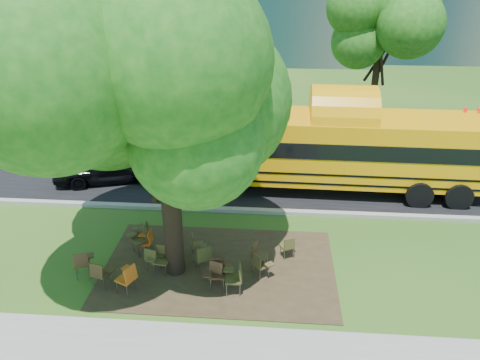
# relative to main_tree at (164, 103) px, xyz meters

# --- Properties ---
(ground) EXTENTS (160.00, 160.00, 0.00)m
(ground) POSITION_rel_main_tree_xyz_m (0.28, 0.78, -5.26)
(ground) COLOR #204A17
(ground) RESTS_ON ground
(dirt_patch) EXTENTS (7.00, 4.50, 0.03)m
(dirt_patch) POSITION_rel_main_tree_xyz_m (1.28, 0.28, -5.24)
(dirt_patch) COLOR #382819
(dirt_patch) RESTS_ON ground
(asphalt_road) EXTENTS (80.00, 8.00, 0.04)m
(asphalt_road) POSITION_rel_main_tree_xyz_m (0.28, 7.78, -5.24)
(asphalt_road) COLOR black
(asphalt_road) RESTS_ON ground
(kerb_near) EXTENTS (80.00, 0.25, 0.14)m
(kerb_near) POSITION_rel_main_tree_xyz_m (0.28, 3.78, -5.19)
(kerb_near) COLOR gray
(kerb_near) RESTS_ON ground
(kerb_far) EXTENTS (80.00, 0.25, 0.14)m
(kerb_far) POSITION_rel_main_tree_xyz_m (0.28, 11.88, -5.19)
(kerb_far) COLOR gray
(kerb_far) RESTS_ON ground
(bg_tree_0) EXTENTS (5.20, 5.20, 7.18)m
(bg_tree_0) POSITION_rel_main_tree_xyz_m (-11.72, 13.78, -0.69)
(bg_tree_0) COLOR black
(bg_tree_0) RESTS_ON ground
(bg_tree_2) EXTENTS (4.80, 4.80, 6.62)m
(bg_tree_2) POSITION_rel_main_tree_xyz_m (-4.72, 16.78, -1.04)
(bg_tree_2) COLOR black
(bg_tree_2) RESTS_ON ground
(bg_tree_3) EXTENTS (5.60, 5.60, 7.84)m
(bg_tree_3) POSITION_rel_main_tree_xyz_m (8.28, 14.78, -0.23)
(bg_tree_3) COLOR black
(bg_tree_3) RESTS_ON ground
(main_tree) EXTENTS (7.20, 7.20, 8.87)m
(main_tree) POSITION_rel_main_tree_xyz_m (0.00, 0.00, 0.00)
(main_tree) COLOR black
(main_tree) RESTS_ON ground
(school_bus) EXTENTS (12.67, 3.08, 3.08)m
(school_bus) POSITION_rel_main_tree_xyz_m (5.27, 6.03, -3.47)
(school_bus) COLOR #F09A07
(school_bus) RESTS_ON ground
(chair_0) EXTENTS (0.62, 0.70, 0.90)m
(chair_0) POSITION_rel_main_tree_xyz_m (-2.64, -0.50, -4.70)
(chair_0) COLOR #4B301A
(chair_0) RESTS_ON ground
(chair_1) EXTENTS (0.66, 0.52, 0.85)m
(chair_1) POSITION_rel_main_tree_xyz_m (-0.64, -0.07, -4.73)
(chair_1) COLOR #4C4721
(chair_1) RESTS_ON ground
(chair_2) EXTENTS (0.62, 0.79, 0.96)m
(chair_2) POSITION_rel_main_tree_xyz_m (-1.10, -1.12, -4.66)
(chair_2) COLOR #C35514
(chair_2) RESTS_ON ground
(chair_3) EXTENTS (0.65, 0.53, 0.91)m
(chair_3) POSITION_rel_main_tree_xyz_m (-0.40, -0.10, -4.70)
(chair_3) COLOR brown
(chair_3) RESTS_ON ground
(chair_4) EXTENTS (0.66, 0.51, 0.86)m
(chair_4) POSITION_rel_main_tree_xyz_m (1.37, -0.53, -4.73)
(chair_4) COLOR #4B2F1A
(chair_4) RESTS_ON ground
(chair_5) EXTENTS (0.61, 0.58, 0.92)m
(chair_5) POSITION_rel_main_tree_xyz_m (1.32, -0.65, -4.69)
(chair_5) COLOR #3F2516
(chair_5) RESTS_ON ground
(chair_6) EXTENTS (0.58, 0.62, 0.95)m
(chair_6) POSITION_rel_main_tree_xyz_m (1.89, -0.86, -4.67)
(chair_6) COLOR #43401D
(chair_6) RESTS_ON ground
(chair_7) EXTENTS (0.69, 0.55, 0.81)m
(chair_7) POSITION_rel_main_tree_xyz_m (2.56, -0.12, -4.76)
(chair_7) COLOR #493D1F
(chair_7) RESTS_ON ground
(chair_8) EXTENTS (0.50, 0.55, 0.85)m
(chair_8) POSITION_rel_main_tree_xyz_m (-1.08, 0.86, -4.73)
(chair_8) COLOR #D45A16
(chair_8) RESTS_ON ground
(chair_9) EXTENTS (0.82, 0.65, 0.95)m
(chair_9) POSITION_rel_main_tree_xyz_m (-1.27, 0.91, -4.67)
(chair_9) COLOR #453B1E
(chair_9) RESTS_ON ground
(chair_10) EXTENTS (0.60, 0.56, 0.83)m
(chair_10) POSITION_rel_main_tree_xyz_m (0.50, 0.76, -4.75)
(chair_10) COLOR #504322
(chair_10) RESTS_ON ground
(chair_11) EXTENTS (0.63, 0.75, 0.93)m
(chair_11) POSITION_rel_main_tree_xyz_m (0.86, 0.06, -4.68)
(chair_11) COLOR #413F1C
(chair_11) RESTS_ON ground
(chair_12) EXTENTS (0.57, 0.72, 0.90)m
(chair_12) POSITION_rel_main_tree_xyz_m (2.46, 0.32, -4.70)
(chair_12) COLOR #49331A
(chair_12) RESTS_ON ground
(chair_13) EXTENTS (0.53, 0.61, 0.78)m
(chair_13) POSITION_rel_main_tree_xyz_m (3.39, 0.95, -4.78)
(chair_13) COLOR #44401D
(chair_13) RESTS_ON ground
(chair_14) EXTENTS (0.68, 0.53, 0.90)m
(chair_14) POSITION_rel_main_tree_xyz_m (-1.93, -0.97, -4.70)
(chair_14) COLOR #412C17
(chair_14) RESTS_ON ground
(chair_15) EXTENTS (0.63, 0.64, 0.97)m
(chair_15) POSITION_rel_main_tree_xyz_m (-1.26, 1.07, -4.66)
(chair_15) COLOR #42381C
(chair_15) RESTS_ON ground
(black_car) EXTENTS (4.78, 2.96, 1.52)m
(black_car) POSITION_rel_main_tree_xyz_m (-4.06, 6.10, -4.50)
(black_car) COLOR black
(black_car) RESTS_ON ground
(bg_car_red) EXTENTS (5.66, 4.28, 1.43)m
(bg_car_red) POSITION_rel_main_tree_xyz_m (-5.45, 9.82, -4.54)
(bg_car_red) COLOR #52150E
(bg_car_red) RESTS_ON ground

